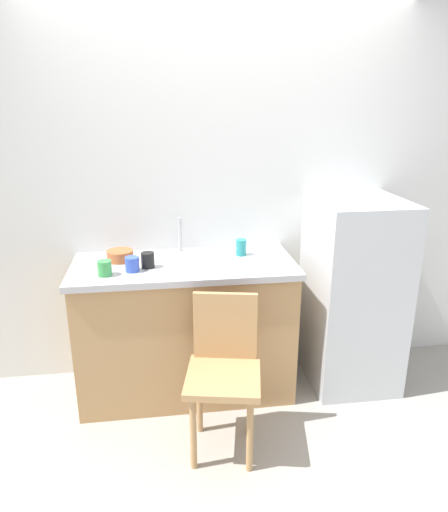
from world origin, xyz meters
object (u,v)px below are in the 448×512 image
cup_blue (132,264)px  cup_green (105,268)px  refrigerator (352,293)px  chair (224,367)px  terracotta_bowl (120,256)px  cup_teal (241,247)px  cup_black (148,260)px

cup_blue → cup_green: size_ratio=0.98×
cup_blue → refrigerator: bearing=3.7°
chair → terracotta_bowl: size_ratio=5.28×
chair → terracotta_bowl: terracotta_bowl is taller
chair → cup_teal: size_ratio=8.25×
refrigerator → cup_black: size_ratio=13.53×
chair → cup_black: size_ratio=9.29×
cup_green → cup_black: (0.25, 0.10, 0.00)m
refrigerator → terracotta_bowl: size_ratio=7.69×
chair → cup_teal: bearing=84.3°
cup_teal → refrigerator: bearing=-8.9°
terracotta_bowl → cup_teal: 0.79m
cup_green → cup_teal: (0.86, 0.26, 0.01)m
chair → refrigerator: bearing=41.8°
terracotta_bowl → cup_green: size_ratio=1.85×
refrigerator → cup_black: refrigerator is taller
refrigerator → chair: refrigerator is taller
cup_blue → cup_teal: cup_teal is taller
cup_green → cup_teal: cup_teal is taller
terracotta_bowl → cup_blue: cup_blue is taller
cup_blue → chair: bearing=-43.6°
cup_green → cup_black: bearing=22.6°
cup_blue → cup_black: size_ratio=0.94×
chair → cup_green: cup_green is taller
terracotta_bowl → cup_teal: size_ratio=1.56×
cup_blue → cup_black: 0.11m
cup_black → cup_green: bearing=-157.4°
cup_blue → cup_green: (-0.16, -0.05, 0.00)m
refrigerator → terracotta_bowl: bearing=175.7°
terracotta_bowl → cup_blue: size_ratio=1.88×
chair → cup_green: 0.90m
cup_blue → cup_green: bearing=-162.8°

